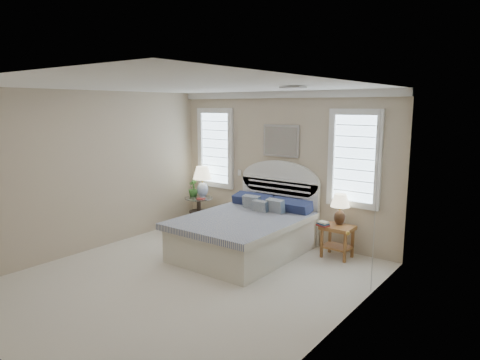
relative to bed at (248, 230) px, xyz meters
The scene contains 21 objects.
floor 1.51m from the bed, 90.00° to the right, with size 4.50×5.00×0.01m, color beige.
ceiling 2.74m from the bed, 90.00° to the right, with size 4.50×5.00×0.01m, color white.
wall_back 1.42m from the bed, 90.00° to the left, with size 4.50×0.02×2.70m, color #C1AF91.
wall_left 2.85m from the bed, 147.06° to the right, with size 0.02×5.00×2.70m, color #C1AF91.
wall_right 2.85m from the bed, 32.94° to the right, with size 0.02×5.00×2.70m, color #C1AF91.
crown_molding 2.47m from the bed, 90.00° to the left, with size 4.50×0.08×0.12m, color white.
hvac_vent 2.67m from the bed, 28.73° to the right, with size 0.30×0.20×0.02m, color #B2B2B2.
switch_plate 1.59m from the bed, 132.76° to the left, with size 0.08×0.01×0.12m, color white.
window_left 2.22m from the bed, 146.59° to the left, with size 0.90×0.06×1.60m, color silver.
window_right 2.12m from the bed, 36.14° to the left, with size 0.90×0.06×1.60m, color silver.
painting 1.75m from the bed, 90.00° to the left, with size 0.74×0.04×0.58m, color silver.
closet_door 2.39m from the bed, ahead, with size 0.02×1.80×2.40m, color silver.
bed is the anchor object (origin of this frame).
side_table_left 1.75m from the bed, 160.26° to the left, with size 0.56×0.56×0.63m.
nightstand_right 1.47m from the bed, 28.03° to the left, with size 0.50×0.40×0.53m.
floor_pot 1.73m from the bed, 160.55° to the left, with size 0.40×0.40×0.37m, color black.
lamp_left 1.94m from the bed, 156.14° to the left, with size 0.43×0.43×0.62m.
lamp_right 1.58m from the bed, 32.64° to the left, with size 0.40×0.40×0.51m.
potted_plant 1.95m from the bed, 161.56° to the left, with size 0.19×0.19×0.35m, color #29672C.
books_left 1.61m from the bed, 161.62° to the left, with size 0.18×0.14×0.02m.
books_right 1.25m from the bed, 26.00° to the left, with size 0.22×0.19×0.08m.
Camera 1 is at (4.07, -4.12, 2.44)m, focal length 32.00 mm.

